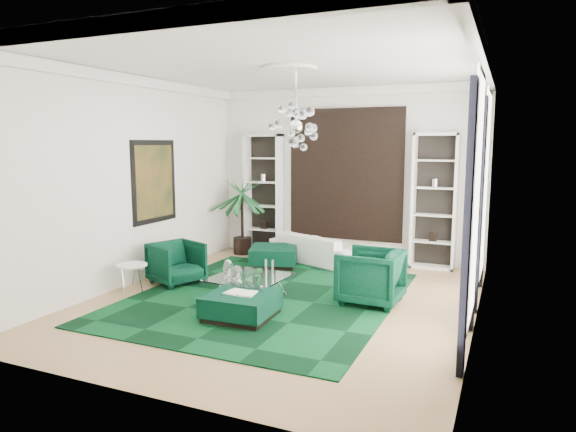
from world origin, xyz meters
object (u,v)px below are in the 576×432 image
at_px(sofa, 317,248).
at_px(side_table, 132,279).
at_px(armchair_right, 371,277).
at_px(coffee_table, 249,288).
at_px(ottoman_side, 274,257).
at_px(armchair_left, 176,263).
at_px(palm, 242,205).
at_px(ottoman_front, 241,306).

bearing_deg(sofa, side_table, 80.28).
distance_m(armchair_right, side_table, 4.08).
bearing_deg(coffee_table, armchair_right, 17.82).
xyz_separation_m(sofa, ottoman_side, (-0.71, -0.71, -0.10)).
bearing_deg(ottoman_side, armchair_left, -119.66).
distance_m(armchair_left, side_table, 0.92).
distance_m(armchair_left, coffee_table, 1.76).
xyz_separation_m(sofa, side_table, (-2.12, -3.49, -0.06)).
relative_size(sofa, coffee_table, 1.88).
bearing_deg(side_table, armchair_right, 15.87).
bearing_deg(armchair_left, coffee_table, -79.86).
bearing_deg(ottoman_side, palm, 144.85).
distance_m(sofa, palm, 2.11).
xyz_separation_m(ottoman_front, side_table, (-2.34, 0.37, 0.06)).
relative_size(ottoman_side, palm, 0.41).
bearing_deg(ottoman_side, armchair_right, -33.59).
bearing_deg(armchair_right, coffee_table, -69.92).
bearing_deg(armchair_right, side_table, -71.86).
bearing_deg(ottoman_side, sofa, 44.82).
relative_size(armchair_left, side_table, 1.62).
bearing_deg(palm, armchair_left, -87.63).
distance_m(coffee_table, side_table, 2.08).
bearing_deg(side_table, palm, 86.94).
xyz_separation_m(coffee_table, ottoman_side, (-0.61, 2.28, 0.01)).
bearing_deg(ottoman_front, armchair_left, 148.89).
bearing_deg(sofa, palm, 17.19).
bearing_deg(palm, side_table, -93.06).
relative_size(ottoman_front, palm, 0.41).
bearing_deg(coffee_table, armchair_left, 168.23).
xyz_separation_m(ottoman_side, palm, (-1.21, 0.85, 0.95)).
bearing_deg(armchair_right, armchair_left, -83.70).
xyz_separation_m(sofa, armchair_right, (1.80, -2.38, 0.13)).
bearing_deg(coffee_table, side_table, -166.00).
relative_size(armchair_right, ottoman_side, 1.03).
height_order(armchair_right, ottoman_front, armchair_right).
bearing_deg(ottoman_side, side_table, -116.79).
xyz_separation_m(armchair_left, ottoman_front, (2.03, -1.23, -0.20)).
xyz_separation_m(ottoman_side, side_table, (-1.40, -2.78, 0.04)).
bearing_deg(sofa, armchair_right, 148.68).
bearing_deg(armchair_left, armchair_right, -64.06).
distance_m(sofa, armchair_left, 3.19).
distance_m(armchair_left, ottoman_side, 2.22).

